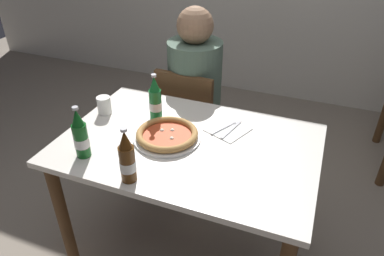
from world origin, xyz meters
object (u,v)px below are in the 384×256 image
dining_table_main (188,161)px  chair_behind_table (191,120)px  diner_seated (195,103)px  beer_bottle_right (81,136)px  napkin_with_cutlery (228,129)px  beer_bottle_center (155,100)px  paper_cup (104,105)px  pizza_margherita_near (167,135)px  beer_bottle_left (127,159)px

dining_table_main → chair_behind_table: 0.67m
diner_seated → beer_bottle_right: bearing=-100.6°
napkin_with_cutlery → diner_seated: bearing=126.7°
beer_bottle_center → paper_cup: 0.29m
chair_behind_table → pizza_margherita_near: bearing=105.4°
dining_table_main → paper_cup: bearing=169.9°
dining_table_main → paper_cup: (-0.52, 0.09, 0.16)m
beer_bottle_center → paper_cup: (-0.28, -0.06, -0.06)m
dining_table_main → diner_seated: size_ratio=0.99×
beer_bottle_center → chair_behind_table: bearing=88.3°
beer_bottle_center → beer_bottle_right: bearing=-110.5°
diner_seated → pizza_margherita_near: 0.70m
napkin_with_cutlery → paper_cup: (-0.66, -0.08, 0.04)m
chair_behind_table → beer_bottle_right: size_ratio=3.44×
beer_bottle_right → dining_table_main: bearing=33.9°
chair_behind_table → beer_bottle_left: bearing=100.5°
diner_seated → pizza_margherita_near: size_ratio=3.75×
beer_bottle_left → napkin_with_cutlery: 0.58m
paper_cup → beer_bottle_right: bearing=-70.9°
dining_table_main → diner_seated: bearing=108.5°
beer_bottle_center → pizza_margherita_near: bearing=-48.9°
beer_bottle_left → paper_cup: bearing=132.8°
chair_behind_table → pizza_margherita_near: size_ratio=2.64×
pizza_margherita_near → paper_cup: 0.43m
beer_bottle_left → paper_cup: beer_bottle_left is taller
dining_table_main → beer_bottle_right: size_ratio=4.86×
diner_seated → paper_cup: (-0.30, -0.57, 0.21)m
beer_bottle_left → beer_bottle_right: 0.28m
diner_seated → napkin_with_cutlery: diner_seated is taller
beer_bottle_left → napkin_with_cutlery: size_ratio=1.06×
diner_seated → pizza_margherita_near: (0.12, -0.67, 0.19)m
beer_bottle_right → diner_seated: bearing=79.4°
beer_bottle_left → beer_bottle_center: bearing=103.7°
beer_bottle_right → beer_bottle_center: bearing=69.5°
beer_bottle_right → paper_cup: size_ratio=2.60×
dining_table_main → beer_bottle_left: (-0.12, -0.33, 0.22)m
diner_seated → pizza_margherita_near: diner_seated is taller
beer_bottle_center → beer_bottle_right: (-0.15, -0.41, 0.00)m
pizza_margherita_near → beer_bottle_center: 0.22m
beer_bottle_left → paper_cup: (-0.39, 0.43, -0.06)m
beer_bottle_center → paper_cup: size_ratio=2.60×
diner_seated → beer_bottle_left: diner_seated is taller
beer_bottle_right → paper_cup: 0.38m
napkin_with_cutlery → chair_behind_table: bearing=130.1°
pizza_margherita_near → beer_bottle_right: size_ratio=1.30×
beer_bottle_right → chair_behind_table: bearing=79.1°
beer_bottle_left → chair_behind_table: bearing=96.2°
diner_seated → beer_bottle_center: diner_seated is taller
dining_table_main → napkin_with_cutlery: 0.25m
diner_seated → napkin_with_cutlery: 0.63m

